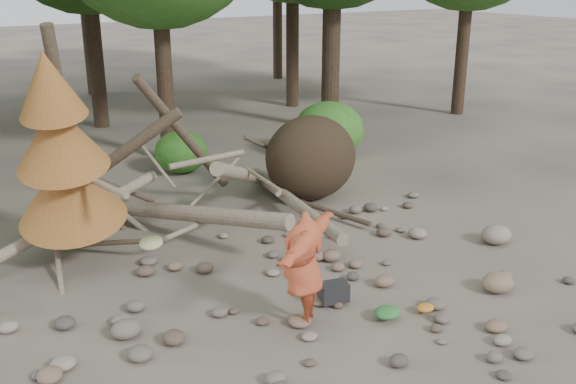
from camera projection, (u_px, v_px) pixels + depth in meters
ground at (322, 301)px, 10.47m from camera, size 120.00×120.00×0.00m
deadfall_pile at (291, 164)px, 14.57m from camera, size 8.55×5.24×3.30m
dead_conifer at (63, 156)px, 10.95m from camera, size 2.06×2.16×4.35m
bush_mid at (181, 152)px, 16.96m from camera, size 1.40×1.40×1.12m
bush_right at (329, 130)px, 18.31m from camera, size 2.00×2.00×1.60m
frisbee_thrower at (303, 267)px, 9.48m from camera, size 3.57×1.81×1.99m
backpack at (333, 295)px, 10.35m from camera, size 0.51×0.39×0.30m
cloth_green at (387, 315)px, 9.89m from camera, size 0.44×0.36×0.16m
cloth_orange at (425, 310)px, 10.08m from camera, size 0.29×0.24×0.11m
boulder_front_right at (498, 282)px, 10.75m from camera, size 0.55×0.49×0.33m
boulder_mid_right at (496, 235)px, 12.64m from camera, size 0.61×0.55×0.36m
boulder_mid_left at (126, 329)px, 9.41m from camera, size 0.45×0.41×0.27m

